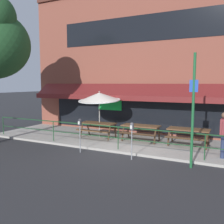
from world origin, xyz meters
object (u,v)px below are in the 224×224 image
at_px(patio_umbrella_left, 99,97).
at_px(picnic_table_right, 188,132).
at_px(picnic_table_left, 98,126).
at_px(street_sign_pole, 193,110).
at_px(picnic_table_centre, 141,128).
at_px(pedestrian_walking, 224,132).
at_px(parking_meter_far, 132,130).
at_px(parking_meter_near, 80,125).

bearing_deg(patio_umbrella_left, picnic_table_right, 2.04).
xyz_separation_m(picnic_table_left, street_sign_pole, (4.99, -2.37, 1.28)).
bearing_deg(picnic_table_left, picnic_table_centre, 6.66).
relative_size(picnic_table_left, picnic_table_right, 1.00).
bearing_deg(patio_umbrella_left, pedestrian_walking, -10.57).
height_order(picnic_table_left, patio_umbrella_left, patio_umbrella_left).
relative_size(picnic_table_centre, patio_umbrella_left, 0.75).
xyz_separation_m(picnic_table_left, picnic_table_centre, (2.22, 0.26, 0.00)).
distance_m(picnic_table_left, picnic_table_centre, 2.23).
bearing_deg(picnic_table_centre, picnic_table_left, -173.34).
xyz_separation_m(picnic_table_left, parking_meter_far, (2.83, -2.44, 0.44)).
bearing_deg(pedestrian_walking, picnic_table_centre, 161.71).
bearing_deg(pedestrian_walking, patio_umbrella_left, 169.43).
distance_m(patio_umbrella_left, parking_meter_far, 3.97).
distance_m(picnic_table_centre, patio_umbrella_left, 2.67).
distance_m(picnic_table_left, parking_meter_near, 2.56).
height_order(picnic_table_centre, patio_umbrella_left, patio_umbrella_left).
relative_size(pedestrian_walking, parking_meter_far, 1.20).
distance_m(pedestrian_walking, parking_meter_near, 5.58).
distance_m(picnic_table_right, parking_meter_near, 4.80).
bearing_deg(picnic_table_centre, parking_meter_near, -121.68).
xyz_separation_m(pedestrian_walking, street_sign_pole, (-0.92, -1.41, 0.93)).
bearing_deg(street_sign_pole, picnic_table_left, 154.62).
height_order(patio_umbrella_left, parking_meter_far, patio_umbrella_left).
bearing_deg(parking_meter_far, pedestrian_walking, 25.69).
bearing_deg(parking_meter_far, parking_meter_near, -179.42).
distance_m(patio_umbrella_left, parking_meter_near, 2.85).
relative_size(picnic_table_centre, parking_meter_far, 1.27).
relative_size(picnic_table_right, street_sign_pole, 0.47).
height_order(pedestrian_walking, parking_meter_far, pedestrian_walking).
distance_m(picnic_table_left, pedestrian_walking, 6.00).
bearing_deg(picnic_table_centre, patio_umbrella_left, -176.99).
distance_m(picnic_table_right, pedestrian_walking, 1.97).
distance_m(picnic_table_left, street_sign_pole, 5.67).
xyz_separation_m(patio_umbrella_left, pedestrian_walking, (5.91, -1.10, -1.12)).
bearing_deg(picnic_table_left, pedestrian_walking, -9.23).
relative_size(patio_umbrella_left, parking_meter_far, 1.68).
bearing_deg(patio_umbrella_left, street_sign_pole, -26.70).
bearing_deg(picnic_table_left, parking_meter_far, -40.72).
bearing_deg(pedestrian_walking, picnic_table_left, 170.77).
xyz_separation_m(picnic_table_centre, patio_umbrella_left, (-2.22, -0.12, 1.47)).
bearing_deg(street_sign_pole, picnic_table_right, 101.59).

